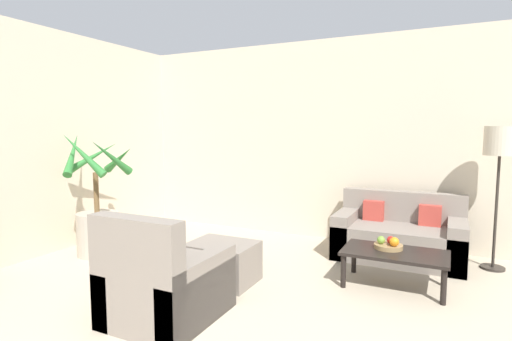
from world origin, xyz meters
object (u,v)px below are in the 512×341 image
potted_palm (97,217)px  orange_fruit (394,242)px  fruit_bowl (388,246)px  ottoman (223,262)px  apple_red (391,240)px  floor_lamp (500,149)px  coffee_table (395,256)px  apple_green (381,240)px  sofa_loveseat (399,236)px  armchair (165,284)px

potted_palm → orange_fruit: size_ratio=16.73×
fruit_bowl → ottoman: bearing=-155.2°
apple_red → ottoman: apple_red is taller
floor_lamp → ottoman: bearing=-146.8°
coffee_table → apple_red: size_ratio=12.75×
apple_green → ottoman: 1.57m
sofa_loveseat → coffee_table: size_ratio=1.48×
potted_palm → fruit_bowl: potted_palm is taller
floor_lamp → coffee_table: floor_lamp is taller
potted_palm → apple_red: size_ratio=19.84×
apple_red → floor_lamp: bearing=43.1°
floor_lamp → coffee_table: bearing=-132.2°
sofa_loveseat → coffee_table: sofa_loveseat is taller
fruit_bowl → apple_red: apple_red is taller
ottoman → coffee_table: bearing=21.6°
floor_lamp → ottoman: 3.11m
floor_lamp → orange_fruit: floor_lamp is taller
ottoman → potted_palm: bearing=177.1°
orange_fruit → ottoman: (-1.53, -0.63, -0.24)m
sofa_loveseat → floor_lamp: floor_lamp is taller
potted_palm → apple_green: (3.20, 0.57, -0.03)m
armchair → fruit_bowl: bearing=46.5°
coffee_table → apple_red: (-0.05, 0.10, 0.12)m
armchair → sofa_loveseat: bearing=58.3°
apple_green → ottoman: (-1.40, -0.66, -0.23)m
apple_red → orange_fruit: (0.04, -0.08, 0.01)m
sofa_loveseat → floor_lamp: 1.42m
potted_palm → sofa_loveseat: potted_palm is taller
fruit_bowl → sofa_loveseat: bearing=89.7°
fruit_bowl → apple_green: apple_green is taller
coffee_table → apple_red: bearing=118.1°
fruit_bowl → armchair: size_ratio=0.31×
potted_palm → floor_lamp: 4.57m
apple_green → floor_lamp: bearing=42.0°
fruit_bowl → armchair: armchair is taller
floor_lamp → apple_green: bearing=-138.0°
fruit_bowl → apple_green: size_ratio=3.55×
coffee_table → apple_green: (-0.14, 0.06, 0.12)m
apple_red → orange_fruit: 0.09m
apple_red → armchair: armchair is taller
sofa_loveseat → orange_fruit: 0.90m
floor_lamp → orange_fruit: 1.58m
sofa_loveseat → fruit_bowl: size_ratio=5.19×
armchair → floor_lamp: bearing=45.4°
apple_red → ottoman: size_ratio=0.12×
potted_palm → orange_fruit: 3.37m
potted_palm → floor_lamp: bearing=19.6°
coffee_table → fruit_bowl: 0.12m
sofa_loveseat → apple_red: size_ratio=18.81×
potted_palm → ottoman: potted_palm is taller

